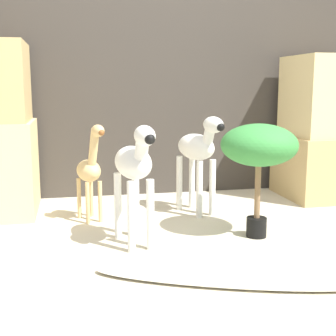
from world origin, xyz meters
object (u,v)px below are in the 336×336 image
(zebra_left, at_px, (135,167))
(potted_palm_front, at_px, (259,148))
(surfboard, at_px, (224,277))
(zebra_right, at_px, (198,150))
(giraffe_figurine, at_px, (90,168))

(zebra_left, relative_size, potted_palm_front, 1.02)
(zebra_left, height_order, potted_palm_front, zebra_left)
(potted_palm_front, height_order, surfboard, potted_palm_front)
(zebra_left, relative_size, surfboard, 0.55)
(zebra_right, relative_size, surfboard, 0.55)
(zebra_right, distance_m, giraffe_figurine, 0.76)
(giraffe_figurine, xyz_separation_m, potted_palm_front, (0.96, -0.54, 0.18))
(zebra_left, bearing_deg, surfboard, -59.53)
(zebra_right, bearing_deg, giraffe_figurine, -176.53)
(zebra_left, height_order, giraffe_figurine, zebra_left)
(surfboard, bearing_deg, potted_palm_front, 55.79)
(zebra_left, bearing_deg, potted_palm_front, 0.65)
(zebra_right, xyz_separation_m, giraffe_figurine, (-0.75, -0.05, -0.09))
(zebra_right, bearing_deg, potted_palm_front, -70.32)
(zebra_left, xyz_separation_m, surfboard, (0.34, -0.58, -0.44))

